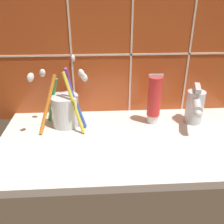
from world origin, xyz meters
TOP-DOWN VIEW (x-y plane):
  - sink_counter at (0.00, 0.00)cm, footprint 67.54×33.71cm
  - tile_wall_backsplash at (0.01, 17.10)cm, footprint 77.54×1.72cm
  - toothbrush_cup at (-17.16, 8.38)cm, footprint 15.04×16.33cm
  - toothpaste_tube at (7.48, 8.42)cm, footprint 3.86×3.68cm
  - sink_faucet at (18.88, 7.20)cm, footprint 5.80×11.75cm

SIDE VIEW (x-z plane):
  - sink_counter at x=0.00cm, z-range 0.00..2.00cm
  - toothbrush_cup at x=-17.16cm, z-range -1.95..16.35cm
  - sink_faucet at x=18.88cm, z-range 1.82..12.81cm
  - toothpaste_tube at x=7.48cm, z-range 1.94..16.39cm
  - tile_wall_backsplash at x=0.01cm, z-range 0.01..52.18cm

